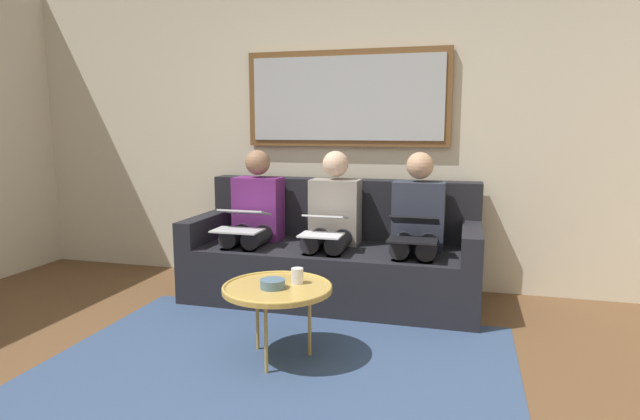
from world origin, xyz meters
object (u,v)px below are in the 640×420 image
at_px(person_left, 417,226).
at_px(person_right, 254,218).
at_px(laptop_black, 414,229).
at_px(laptop_silver, 242,220).
at_px(person_middle, 332,221).
at_px(cup, 297,276).
at_px(coffee_table, 277,289).
at_px(bowl, 273,284).
at_px(framed_mirror, 346,98).
at_px(couch, 334,257).
at_px(laptop_white, 324,225).

height_order(person_left, person_right, same).
relative_size(person_left, laptop_black, 3.09).
height_order(laptop_black, laptop_silver, laptop_black).
xyz_separation_m(laptop_black, person_middle, (0.64, -0.24, -0.02)).
bearing_deg(cup, coffee_table, 44.20).
height_order(bowl, person_right, person_right).
distance_m(framed_mirror, person_middle, 1.05).
bearing_deg(couch, framed_mirror, -90.00).
relative_size(couch, laptop_black, 5.97).
relative_size(framed_mirror, coffee_table, 2.70).
relative_size(couch, person_right, 1.93).
bearing_deg(person_left, bowl, 59.99).
height_order(bowl, laptop_white, laptop_white).
bearing_deg(couch, coffee_table, 88.59).
distance_m(framed_mirror, coffee_table, 1.96).
xyz_separation_m(bowl, laptop_white, (-0.04, -0.94, 0.17)).
xyz_separation_m(coffee_table, cup, (-0.09, -0.09, 0.06)).
xyz_separation_m(person_left, laptop_silver, (1.28, 0.24, 0.02)).
height_order(coffee_table, bowl, bowl).
bearing_deg(coffee_table, couch, -91.41).
bearing_deg(couch, person_middle, 90.00).
xyz_separation_m(bowl, person_middle, (-0.04, -1.18, 0.15)).
bearing_deg(framed_mirror, bowl, 88.46).
distance_m(couch, person_right, 0.71).
height_order(cup, laptop_silver, laptop_silver).
bearing_deg(laptop_white, laptop_black, -178.86).
distance_m(framed_mirror, laptop_silver, 1.32).
height_order(laptop_black, person_middle, person_middle).
xyz_separation_m(coffee_table, person_middle, (-0.03, -1.15, 0.19)).
bearing_deg(coffee_table, laptop_white, -91.91).
bearing_deg(laptop_black, person_left, -90.00).
height_order(bowl, person_middle, person_middle).
xyz_separation_m(laptop_white, person_right, (0.64, -0.25, -0.02)).
relative_size(coffee_table, laptop_silver, 1.72).
bearing_deg(framed_mirror, laptop_black, 132.76).
xyz_separation_m(person_left, person_right, (1.28, 0.00, 0.00)).
relative_size(cup, person_right, 0.08).
height_order(coffee_table, laptop_silver, laptop_silver).
bearing_deg(coffee_table, laptop_black, -126.26).
xyz_separation_m(bowl, person_left, (-0.68, -1.18, 0.15)).
xyz_separation_m(coffee_table, bowl, (0.01, 0.04, 0.04)).
bearing_deg(coffee_table, person_right, -62.04).
relative_size(laptop_black, laptop_silver, 1.02).
relative_size(laptop_white, person_right, 0.30).
xyz_separation_m(person_middle, laptop_silver, (0.64, 0.24, 0.02)).
height_order(bowl, laptop_silver, laptop_silver).
height_order(cup, person_right, person_right).
bearing_deg(framed_mirror, coffee_table, 88.93).
xyz_separation_m(laptop_black, laptop_silver, (1.28, 0.01, 0.00)).
bearing_deg(framed_mirror, laptop_white, 90.00).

